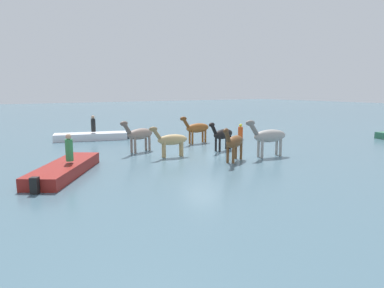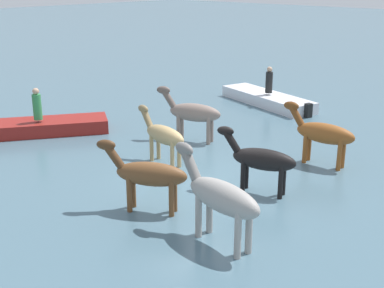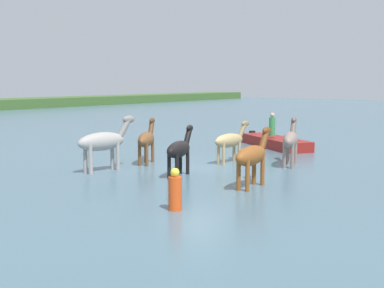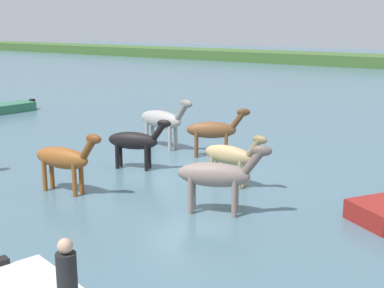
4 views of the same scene
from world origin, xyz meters
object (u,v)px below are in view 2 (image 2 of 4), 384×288
object	(u,v)px
horse_dark_mare	(148,174)
person_boatman_standing	(269,81)
person_watcher_seated	(37,105)
horse_rear_stallion	(163,135)
boat_dinghy_port	(267,101)
boat_tender_starboard	(37,129)
horse_gray_outer	(261,159)
horse_lead	(193,113)
horse_pinto_flank	(220,196)
horse_chestnut_trailing	(323,133)

from	to	relation	value
horse_dark_mare	person_boatman_standing	size ratio (longest dim) A/B	1.87
person_watcher_seated	person_boatman_standing	bearing A→B (deg)	-111.07
horse_rear_stallion	boat_dinghy_port	distance (m)	8.90
horse_rear_stallion	boat_tender_starboard	size ratio (longest dim) A/B	0.44
horse_rear_stallion	boat_dinghy_port	xyz separation A→B (m)	(2.02, -8.63, -0.77)
horse_gray_outer	person_boatman_standing	bearing A→B (deg)	-73.57
horse_lead	boat_tender_starboard	world-z (taller)	horse_lead
horse_rear_stallion	horse_pinto_flank	size ratio (longest dim) A/B	0.83
horse_dark_mare	horse_gray_outer	distance (m)	3.18
boat_tender_starboard	horse_chestnut_trailing	bearing A→B (deg)	-32.52
horse_dark_mare	person_watcher_seated	bearing A→B (deg)	-41.10
horse_pinto_flank	person_watcher_seated	bearing A→B (deg)	-2.70
boat_tender_starboard	horse_pinto_flank	bearing A→B (deg)	-66.10
horse_chestnut_trailing	person_boatman_standing	xyz separation A→B (m)	(5.61, -5.21, 0.11)
horse_dark_mare	horse_gray_outer	xyz separation A→B (m)	(-1.39, -2.86, -0.03)
horse_lead	boat_tender_starboard	bearing A→B (deg)	14.01
horse_dark_mare	boat_tender_starboard	size ratio (longest dim) A/B	0.44
boat_dinghy_port	boat_tender_starboard	bearing A→B (deg)	83.87
horse_dark_mare	person_watcher_seated	world-z (taller)	horse_dark_mare
horse_dark_mare	horse_pinto_flank	xyz separation A→B (m)	(-2.37, 0.03, 0.13)
horse_lead	horse_chestnut_trailing	distance (m)	4.72
horse_dark_mare	horse_chestnut_trailing	bearing A→B (deg)	-133.59
person_watcher_seated	horse_rear_stallion	bearing A→B (deg)	-169.17
horse_pinto_flank	horse_chestnut_trailing	xyz separation A→B (m)	(0.86, -6.00, -0.10)
horse_rear_stallion	horse_chestnut_trailing	xyz separation A→B (m)	(-3.73, -3.28, 0.09)
horse_chestnut_trailing	horse_gray_outer	bearing A→B (deg)	82.15
horse_lead	boat_dinghy_port	world-z (taller)	horse_lead
horse_rear_stallion	person_watcher_seated	world-z (taller)	person_watcher_seated
horse_rear_stallion	horse_chestnut_trailing	world-z (taller)	horse_chestnut_trailing
horse_dark_mare	horse_rear_stallion	distance (m)	3.48
horse_lead	horse_gray_outer	xyz separation A→B (m)	(-4.50, 2.14, -0.08)
boat_tender_starboard	person_boatman_standing	distance (m)	10.33
horse_rear_stallion	horse_pinto_flank	bearing A→B (deg)	154.72
horse_dark_mare	person_watcher_seated	size ratio (longest dim) A/B	1.87
person_boatman_standing	boat_dinghy_port	bearing A→B (deg)	-46.13
horse_chestnut_trailing	person_boatman_standing	world-z (taller)	horse_chestnut_trailing
horse_chestnut_trailing	person_watcher_seated	bearing A→B (deg)	19.46
horse_dark_mare	boat_dinghy_port	bearing A→B (deg)	-98.84
horse_pinto_flank	horse_gray_outer	distance (m)	3.06
horse_pinto_flank	horse_dark_mare	bearing A→B (deg)	5.73
horse_gray_outer	horse_chestnut_trailing	world-z (taller)	horse_chestnut_trailing
person_watcher_seated	horse_gray_outer	bearing A→B (deg)	-172.26
horse_gray_outer	boat_tender_starboard	size ratio (longest dim) A/B	0.45
horse_lead	horse_gray_outer	distance (m)	4.98
horse_dark_mare	horse_rear_stallion	bearing A→B (deg)	-79.75
horse_rear_stallion	horse_pinto_flank	world-z (taller)	horse_pinto_flank
horse_lead	boat_dinghy_port	distance (m)	6.47
horse_dark_mare	horse_chestnut_trailing	world-z (taller)	horse_chestnut_trailing
person_boatman_standing	horse_lead	bearing A→B (deg)	99.15
horse_dark_mare	person_boatman_standing	world-z (taller)	horse_dark_mare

